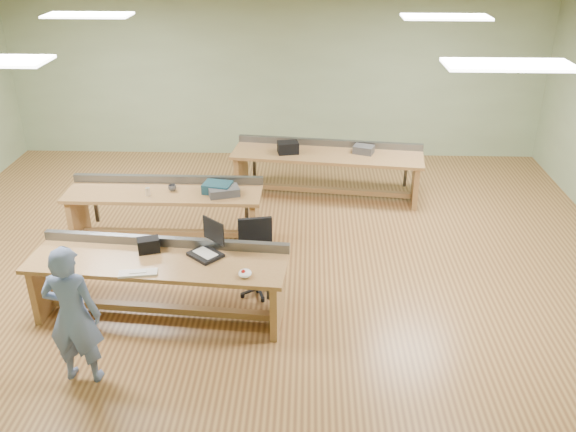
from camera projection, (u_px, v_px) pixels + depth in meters
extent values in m
plane|color=#9E713C|center=(261.00, 255.00, 8.45)|extent=(10.00, 10.00, 0.00)
plane|color=silver|center=(256.00, 32.00, 7.12)|extent=(10.00, 10.00, 0.00)
cube|color=#90A67E|center=(276.00, 78.00, 11.37)|extent=(10.00, 0.04, 3.00)
cube|color=#90A67E|center=(214.00, 356.00, 4.21)|extent=(10.00, 0.04, 3.00)
cube|color=white|center=(88.00, 15.00, 8.56)|extent=(1.20, 0.50, 0.03)
cube|color=white|center=(509.00, 65.00, 5.71)|extent=(1.20, 0.50, 0.03)
cube|color=white|center=(446.00, 17.00, 8.40)|extent=(1.20, 0.50, 0.03)
cube|color=olive|center=(157.00, 263.00, 6.85)|extent=(2.99, 1.02, 0.05)
cube|color=olive|center=(47.00, 283.00, 7.16)|extent=(0.13, 0.69, 0.70)
cube|color=olive|center=(277.00, 298.00, 6.87)|extent=(0.13, 0.69, 0.70)
cube|color=olive|center=(162.00, 309.00, 7.12)|extent=(2.63, 0.31, 0.08)
cube|color=#53565B|center=(165.00, 241.00, 7.12)|extent=(2.93, 0.32, 0.11)
cube|color=olive|center=(164.00, 193.00, 8.55)|extent=(2.75, 0.74, 0.05)
cube|color=olive|center=(78.00, 216.00, 8.76)|extent=(0.08, 0.63, 0.70)
cube|color=olive|center=(255.00, 219.00, 8.67)|extent=(0.08, 0.63, 0.70)
cube|color=olive|center=(168.00, 233.00, 8.83)|extent=(2.45, 0.11, 0.08)
cube|color=#53565B|center=(168.00, 179.00, 8.81)|extent=(2.75, 0.09, 0.11)
cube|color=olive|center=(327.00, 155.00, 9.92)|extent=(3.17, 1.19, 0.05)
cube|color=olive|center=(241.00, 171.00, 10.28)|extent=(0.17, 0.73, 0.70)
cube|color=olive|center=(415.00, 182.00, 9.88)|extent=(0.17, 0.73, 0.70)
cube|color=olive|center=(326.00, 190.00, 10.19)|extent=(2.79, 0.43, 0.08)
cube|color=#53565B|center=(329.00, 143.00, 10.21)|extent=(3.08, 0.45, 0.11)
imported|color=slate|center=(73.00, 315.00, 5.89)|extent=(0.57, 0.39, 1.52)
cube|color=black|center=(205.00, 255.00, 6.92)|extent=(0.45, 0.45, 0.04)
cube|color=black|center=(214.00, 231.00, 6.89)|extent=(0.27, 0.25, 0.28)
cube|color=beige|center=(138.00, 273.00, 6.57)|extent=(0.43, 0.20, 0.02)
ellipsoid|color=white|center=(245.00, 273.00, 6.53)|extent=(0.19, 0.21, 0.07)
cube|color=black|center=(149.00, 245.00, 6.99)|extent=(0.28, 0.23, 0.17)
cylinder|color=black|center=(258.00, 276.00, 7.52)|extent=(0.06, 0.06, 0.46)
cube|color=black|center=(258.00, 259.00, 7.41)|extent=(0.52, 0.52, 0.06)
cube|color=black|center=(255.00, 233.00, 7.48)|extent=(0.42, 0.13, 0.40)
cylinder|color=black|center=(258.00, 290.00, 7.61)|extent=(0.59, 0.59, 0.06)
cube|color=#143643|center=(217.00, 188.00, 8.50)|extent=(0.43, 0.35, 0.13)
cube|color=#3A3A3D|center=(224.00, 191.00, 8.41)|extent=(0.47, 0.38, 0.11)
imported|color=#3A3A3D|center=(172.00, 188.00, 8.55)|extent=(0.15, 0.15, 0.09)
cylinder|color=silver|center=(148.00, 192.00, 8.40)|extent=(0.07, 0.07, 0.12)
cube|color=black|center=(288.00, 148.00, 9.89)|extent=(0.37, 0.30, 0.19)
cube|color=#3A3A3D|center=(364.00, 149.00, 9.89)|extent=(0.37, 0.33, 0.13)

